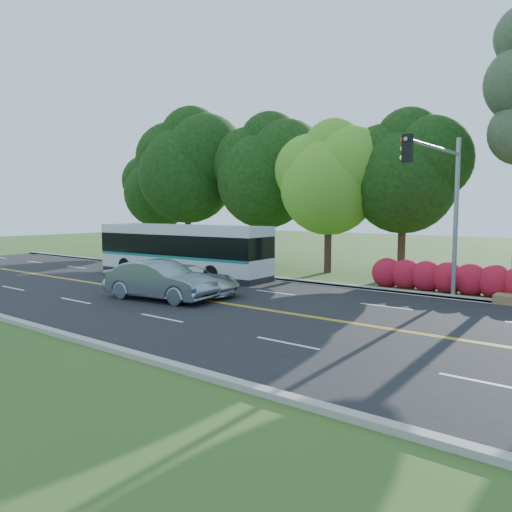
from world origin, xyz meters
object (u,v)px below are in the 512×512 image
Objects in this scene: traffic_signal at (443,191)px; suv at (188,280)px; sedan at (160,280)px; transit_bus at (182,251)px.

suv is at bearing -153.27° from traffic_signal.
traffic_signal reaches higher than sedan.
traffic_signal is 12.37m from sedan.
traffic_signal is 11.60m from suv.
transit_bus is 2.25× the size of sedan.
traffic_signal reaches higher than transit_bus.
transit_bus reaches higher than sedan.
traffic_signal is at bearing -1.38° from transit_bus.
sedan is at bearing -53.74° from transit_bus.
suv is at bearing -44.51° from transit_bus.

